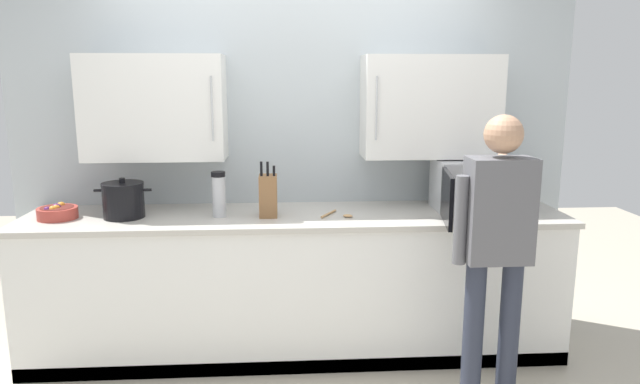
% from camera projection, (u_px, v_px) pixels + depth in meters
% --- Properties ---
extents(back_wall_tiled, '(3.78, 0.44, 2.88)m').
position_uv_depth(back_wall_tiled, '(294.00, 123.00, 3.84)').
color(back_wall_tiled, '#B2BCC1').
rests_on(back_wall_tiled, ground_plane).
extents(counter_unit, '(3.43, 0.71, 0.93)m').
position_uv_depth(counter_unit, '(297.00, 283.00, 3.70)').
color(counter_unit, white).
rests_on(counter_unit, ground_plane).
extents(microwave_oven, '(0.68, 0.76, 0.33)m').
position_uv_depth(microwave_oven, '(476.00, 185.00, 3.69)').
color(microwave_oven, '#B7BABF').
rests_on(microwave_oven, counter_unit).
extents(fruit_bowl, '(0.24, 0.24, 0.10)m').
position_uv_depth(fruit_bowl, '(57.00, 212.00, 3.48)').
color(fruit_bowl, '#AD3D33').
rests_on(fruit_bowl, counter_unit).
extents(wooden_spoon, '(0.21, 0.19, 0.02)m').
position_uv_depth(wooden_spoon, '(339.00, 215.00, 3.55)').
color(wooden_spoon, tan).
rests_on(wooden_spoon, counter_unit).
extents(knife_block, '(0.11, 0.15, 0.35)m').
position_uv_depth(knife_block, '(268.00, 195.00, 3.53)').
color(knife_block, brown).
rests_on(knife_block, counter_unit).
extents(thermos_flask, '(0.09, 0.09, 0.28)m').
position_uv_depth(thermos_flask, '(219.00, 194.00, 3.52)').
color(thermos_flask, '#B7BABF').
rests_on(thermos_flask, counter_unit).
extents(stock_pot, '(0.35, 0.25, 0.25)m').
position_uv_depth(stock_pot, '(123.00, 200.00, 3.50)').
color(stock_pot, black).
rests_on(stock_pot, counter_unit).
extents(person_figure, '(0.44, 0.54, 1.60)m').
position_uv_depth(person_figure, '(496.00, 237.00, 3.00)').
color(person_figure, '#282D3D').
rests_on(person_figure, ground_plane).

